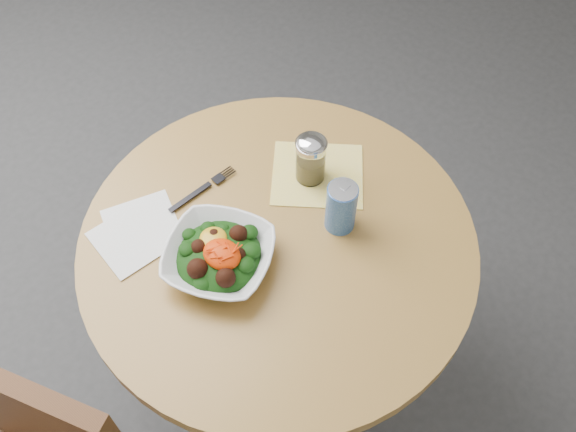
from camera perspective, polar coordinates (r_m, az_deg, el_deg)
The scene contains 8 objects.
ground at distance 2.11m, azimuth -0.64°, elevation -13.28°, with size 6.00×6.00×0.00m, color #303033.
table at distance 1.61m, azimuth -0.82°, elevation -5.90°, with size 0.90×0.90×0.75m.
cloth_napkin at distance 1.55m, azimuth 2.64°, elevation 3.72°, with size 0.22×0.20×0.00m, color yellow.
paper_napkins at distance 1.49m, azimuth -13.23°, elevation -1.37°, with size 0.22×0.24×0.00m.
salad_bowl at distance 1.39m, azimuth -6.14°, elevation -3.54°, with size 0.30×0.30×0.09m.
fork at distance 1.53m, azimuth -7.44°, elevation 2.50°, with size 0.06×0.19×0.00m.
spice_shaker at distance 1.50m, azimuth 2.03°, elevation 5.11°, with size 0.07×0.07×0.13m.
beverage_can at distance 1.42m, azimuth 4.75°, elevation 0.81°, with size 0.07×0.07×0.13m.
Camera 1 is at (0.49, -0.62, 1.96)m, focal length 40.00 mm.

